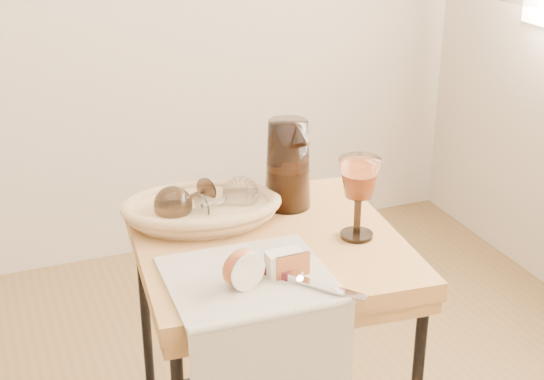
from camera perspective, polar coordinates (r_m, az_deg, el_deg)
name	(u,v)px	position (r m, az deg, el deg)	size (l,w,h in m)	color
side_table	(269,375)	(1.84, -0.23, -13.26)	(0.55, 0.55, 0.70)	olive
tea_towel	(249,279)	(1.50, -1.70, -6.45)	(0.31, 0.28, 0.01)	beige
bread_basket	(202,211)	(1.72, -5.11, -1.56)	(0.31, 0.21, 0.05)	#AB824A
goblet_lying_a	(188,199)	(1.72, -6.15, -0.62)	(0.14, 0.08, 0.08)	#4D3A28
goblet_lying_b	(224,199)	(1.71, -3.51, -0.68)	(0.13, 0.08, 0.08)	white
pitcher	(288,164)	(1.77, 1.16, 1.89)	(0.15, 0.23, 0.24)	black
wine_goblet	(358,198)	(1.63, 6.28, -0.59)	(0.09, 0.09, 0.18)	white
apple_half	(241,268)	(1.46, -2.26, -5.65)	(0.08, 0.04, 0.07)	red
apple_wedge	(284,263)	(1.50, 0.89, -5.29)	(0.07, 0.04, 0.05)	white
table_knife	(300,277)	(1.48, 2.01, -6.35)	(0.25, 0.03, 0.02)	silver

